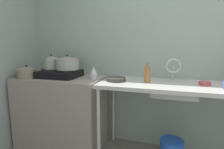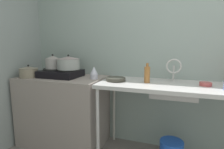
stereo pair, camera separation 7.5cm
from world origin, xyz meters
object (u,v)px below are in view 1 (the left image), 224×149
stove (60,73)px  pot_on_right_burner (68,63)px  percolator (94,73)px  small_bowl_on_drainboard (205,83)px  pot_beside_stove (27,72)px  sink_basin (173,90)px  frying_pan (116,79)px  pot_on_left_burner (51,62)px  bottle_by_sink (147,74)px  faucet (173,67)px

stove → pot_on_right_burner: 0.18m
percolator → small_bowl_on_drainboard: 1.21m
pot_beside_stove → sink_basin: 1.75m
percolator → frying_pan: percolator is taller
pot_on_left_burner → pot_on_right_burner: pot_on_left_burner is taller
small_bowl_on_drainboard → sink_basin: bearing=-173.0°
pot_beside_stove → frying_pan: bearing=6.7°
percolator → frying_pan: size_ratio=0.67×
percolator → sink_basin: percolator is taller
pot_beside_stove → bottle_by_sink: bearing=6.0°
stove → faucet: (1.37, 0.14, 0.11)m
percolator → pot_beside_stove: bearing=-168.6°
stove → small_bowl_on_drainboard: size_ratio=4.23×
sink_basin → faucet: size_ratio=1.74×
pot_on_right_burner → bottle_by_sink: 0.98m
stove → pot_on_left_burner: (-0.12, 0.00, 0.14)m
pot_on_right_burner → small_bowl_on_drainboard: bearing=1.0°
pot_on_left_burner → percolator: pot_on_left_burner is taller
pot_on_right_burner → frying_pan: size_ratio=1.27×
pot_on_right_burner → bottle_by_sink: bearing=-0.4°
sink_basin → faucet: faucet is taller
percolator → faucet: size_ratio=0.59×
pot_beside_stove → frying_pan: 1.12m
stove → faucet: faucet is taller
pot_beside_stove → faucet: faucet is taller
sink_basin → bottle_by_sink: (-0.28, 0.00, 0.15)m
faucet → small_bowl_on_drainboard: (0.31, -0.11, -0.15)m
pot_beside_stove → small_bowl_on_drainboard: 2.05m
frying_pan → small_bowl_on_drainboard: (0.93, 0.06, -0.00)m
percolator → bottle_by_sink: (0.63, -0.01, 0.02)m
stove → bottle_by_sink: bearing=-0.3°
stove → frying_pan: 0.75m
sink_basin → faucet: bearing=92.7°
percolator → bottle_by_sink: bottle_by_sink is taller
pot_beside_stove → small_bowl_on_drainboard: (2.04, 0.19, -0.05)m
small_bowl_on_drainboard → faucet: bearing=159.6°
pot_beside_stove → percolator: size_ratio=1.52×
pot_beside_stove → percolator: 0.85m
pot_on_left_burner → frying_pan: pot_on_left_burner is taller
pot_on_right_burner → percolator: bearing=1.1°
pot_on_left_burner → frying_pan: bearing=-2.0°
stove → small_bowl_on_drainboard: (1.67, 0.03, -0.03)m
pot_beside_stove → small_bowl_on_drainboard: bearing=5.2°
sink_basin → pot_beside_stove: bearing=-175.1°
stove → pot_on_right_burner: (0.12, 0.00, 0.14)m
faucet → bottle_by_sink: faucet is taller
pot_on_left_burner → faucet: 1.49m
pot_on_right_burner → sink_basin: pot_on_right_burner is taller
percolator → small_bowl_on_drainboard: size_ratio=1.30×
frying_pan → sink_basin: bearing=1.8°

